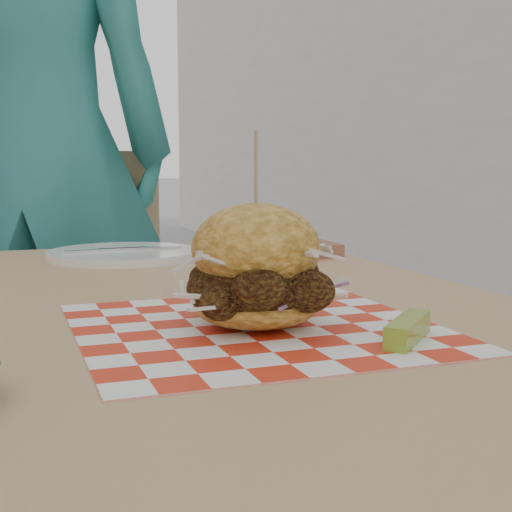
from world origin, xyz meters
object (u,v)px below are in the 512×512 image
Objects in this scene: diner at (36,149)px; sandwich at (256,273)px; patio_table at (181,361)px; patio_chair at (82,309)px.

diner reaches higher than sandwich.
patio_table is 6.05× the size of sandwich.
diner is at bearing 129.14° from patio_chair.
diner is 1.59× the size of patio_table.
patio_table is 0.97m from patio_chair.
patio_table is 1.26× the size of patio_chair.
sandwich is (0.06, -1.14, 0.25)m from patio_chair.
diner reaches higher than patio_chair.
patio_chair reaches higher than patio_table.
patio_chair is 1.17m from sandwich.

